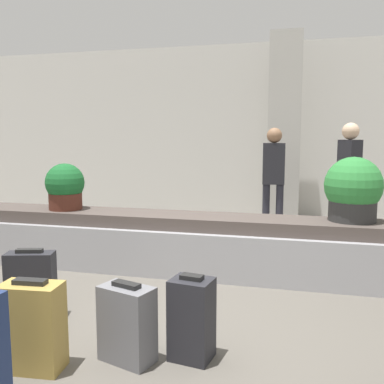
{
  "coord_description": "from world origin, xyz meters",
  "views": [
    {
      "loc": [
        1.12,
        -2.88,
        1.46
      ],
      "look_at": [
        0.0,
        1.53,
        0.88
      ],
      "focal_mm": 40.0,
      "sensor_mm": 36.0,
      "label": 1
    }
  ],
  "objects": [
    {
      "name": "potted_plant_0",
      "position": [
        -1.52,
        1.53,
        0.89
      ],
      "size": [
        0.45,
        0.45,
        0.54
      ],
      "color": "#4C2319",
      "rests_on": "carousel"
    },
    {
      "name": "ground_plane",
      "position": [
        0.0,
        0.0,
        0.0
      ],
      "size": [
        18.0,
        18.0,
        0.0
      ],
      "primitive_type": "plane",
      "color": "#59544C"
    },
    {
      "name": "traveler_0",
      "position": [
        0.74,
        3.56,
        0.95
      ],
      "size": [
        0.33,
        0.22,
        1.6
      ],
      "rotation": [
        0.0,
        0.0,
        0.07
      ],
      "color": "#282833",
      "rests_on": "ground_plane"
    },
    {
      "name": "suitcase_8",
      "position": [
        -0.48,
        -0.66,
        0.28
      ],
      "size": [
        0.4,
        0.24,
        0.59
      ],
      "rotation": [
        0.0,
        0.0,
        0.09
      ],
      "color": "#A3843D",
      "rests_on": "ground_plane"
    },
    {
      "name": "suitcase_1",
      "position": [
        -0.95,
        0.01,
        0.28
      ],
      "size": [
        0.41,
        0.26,
        0.58
      ],
      "rotation": [
        0.0,
        0.0,
        0.28
      ],
      "color": "#232328",
      "rests_on": "ground_plane"
    },
    {
      "name": "suitcase_2",
      "position": [
        0.46,
        -0.28,
        0.27
      ],
      "size": [
        0.3,
        0.26,
        0.57
      ],
      "rotation": [
        0.0,
        0.0,
        -0.15
      ],
      "color": "#232328",
      "rests_on": "ground_plane"
    },
    {
      "name": "back_wall",
      "position": [
        0.0,
        5.35,
        1.6
      ],
      "size": [
        18.0,
        0.06,
        3.2
      ],
      "color": "silver",
      "rests_on": "ground_plane"
    },
    {
      "name": "traveler_1",
      "position": [
        1.78,
        3.39,
        0.99
      ],
      "size": [
        0.32,
        0.37,
        1.66
      ],
      "rotation": [
        0.0,
        0.0,
        2.09
      ],
      "color": "#282833",
      "rests_on": "ground_plane"
    },
    {
      "name": "carousel",
      "position": [
        0.0,
        1.53,
        0.3
      ],
      "size": [
        6.3,
        0.7,
        0.63
      ],
      "color": "#9E9EA3",
      "rests_on": "ground_plane"
    },
    {
      "name": "potted_plant_1",
      "position": [
        1.64,
        1.61,
        0.94
      ],
      "size": [
        0.57,
        0.57,
        0.64
      ],
      "color": "#2D2D2D",
      "rests_on": "carousel"
    },
    {
      "name": "pillar",
      "position": [
        0.84,
        4.7,
        1.6
      ],
      "size": [
        0.54,
        0.54,
        3.2
      ],
      "color": "beige",
      "rests_on": "ground_plane"
    },
    {
      "name": "suitcase_0",
      "position": [
        0.06,
        -0.41,
        0.25
      ],
      "size": [
        0.4,
        0.3,
        0.53
      ],
      "rotation": [
        0.0,
        0.0,
        -0.31
      ],
      "color": "slate",
      "rests_on": "ground_plane"
    }
  ]
}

